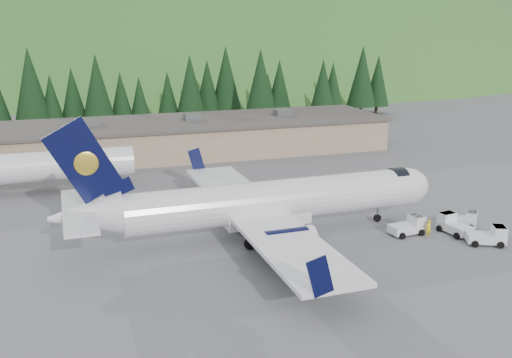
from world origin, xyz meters
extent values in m
plane|color=slate|center=(0.00, 0.00, 0.00)|extent=(600.00, 600.00, 0.00)
cylinder|color=white|center=(0.00, 0.00, 3.48)|extent=(28.73, 4.39, 3.85)
ellipsoid|color=white|center=(14.33, 0.27, 3.48)|extent=(5.08, 3.94, 3.85)
cylinder|color=black|center=(13.30, 0.25, 3.94)|extent=(1.49, 3.20, 3.17)
cone|color=white|center=(-17.40, -0.33, 3.89)|extent=(6.21, 3.96, 3.85)
cube|color=white|center=(-1.02, -0.02, 1.86)|extent=(8.25, 3.43, 1.02)
cube|color=white|center=(-2.05, -0.04, 2.46)|extent=(6.29, 34.90, 0.36)
cube|color=black|center=(-3.91, 17.33, 3.79)|extent=(2.08, 0.19, 2.94)
cube|color=black|center=(-3.25, -17.46, 3.79)|extent=(2.08, 0.19, 2.94)
cylinder|color=black|center=(-1.14, 5.92, 1.59)|extent=(4.34, 2.44, 2.35)
cylinder|color=white|center=(0.81, 5.95, 1.59)|extent=(0.66, 2.51, 2.50)
cube|color=white|center=(-1.14, 5.92, 2.15)|extent=(2.26, 0.30, 0.92)
cylinder|color=black|center=(-0.91, -5.95, 1.59)|extent=(4.34, 2.44, 2.35)
cylinder|color=white|center=(1.03, -5.92, 1.59)|extent=(0.66, 2.51, 2.50)
cube|color=white|center=(-0.91, -5.95, 2.15)|extent=(2.26, 0.30, 0.92)
cube|color=black|center=(-17.19, -0.33, 8.68)|extent=(6.33, 0.43, 7.51)
ellipsoid|color=gold|center=(-16.99, -0.12, 8.47)|extent=(2.03, 0.22, 2.03)
ellipsoid|color=gold|center=(-16.98, -0.53, 8.47)|extent=(2.03, 0.22, 2.03)
cube|color=black|center=(-14.53, -0.28, 6.02)|extent=(2.83, 0.31, 2.03)
cube|color=white|center=(-17.91, -0.34, 4.40)|extent=(2.90, 12.84, 0.23)
cylinder|color=slate|center=(11.26, 0.21, 0.92)|extent=(0.21, 0.21, 1.84)
cylinder|color=black|center=(11.26, 0.21, 0.39)|extent=(0.78, 0.30, 0.78)
cylinder|color=slate|center=(-3.12, 2.70, 1.02)|extent=(0.25, 0.25, 2.05)
cylinder|color=black|center=(-2.71, 2.71, 0.56)|extent=(1.13, 0.38, 1.13)
cylinder|color=black|center=(-3.53, 2.70, 0.56)|extent=(1.13, 0.38, 1.13)
cylinder|color=slate|center=(-3.02, -2.82, 1.02)|extent=(0.25, 0.25, 2.05)
cylinder|color=black|center=(-2.61, -2.81, 0.56)|extent=(1.13, 0.38, 1.13)
cylinder|color=black|center=(-3.43, -2.83, 0.56)|extent=(1.13, 0.38, 1.13)
cylinder|color=white|center=(-22.00, 22.00, 3.20)|extent=(22.00, 3.60, 3.60)
cube|color=silver|center=(12.07, -3.89, 0.62)|extent=(3.49, 1.96, 0.79)
cube|color=silver|center=(13.19, -3.80, 1.29)|extent=(1.25, 1.66, 1.01)
cube|color=black|center=(13.19, -3.80, 1.74)|extent=(1.13, 1.54, 0.11)
cylinder|color=black|center=(13.11, -2.90, 0.31)|extent=(0.65, 0.30, 0.63)
cylinder|color=black|center=(13.26, -4.69, 0.31)|extent=(0.65, 0.30, 0.63)
cylinder|color=black|center=(10.88, -3.09, 0.31)|extent=(0.65, 0.30, 0.63)
cylinder|color=black|center=(11.02, -4.88, 0.31)|extent=(0.65, 0.30, 0.63)
cube|color=silver|center=(18.49, -3.55, 0.57)|extent=(3.37, 3.14, 0.72)
cube|color=silver|center=(19.30, -4.20, 1.18)|extent=(1.71, 1.77, 0.93)
cube|color=black|center=(19.30, -4.20, 1.60)|extent=(1.56, 1.62, 0.10)
cylinder|color=black|center=(19.81, -3.56, 0.29)|extent=(0.59, 0.54, 0.58)
cylinder|color=black|center=(18.78, -4.84, 0.29)|extent=(0.59, 0.54, 0.58)
cylinder|color=black|center=(18.21, -2.27, 0.29)|extent=(0.59, 0.54, 0.58)
cylinder|color=black|center=(17.18, -3.55, 0.29)|extent=(0.59, 0.54, 0.58)
cube|color=silver|center=(16.66, -5.20, 0.62)|extent=(2.22, 3.62, 0.79)
cube|color=silver|center=(16.48, -4.09, 1.30)|extent=(1.74, 1.37, 1.02)
cube|color=black|center=(16.48, -4.09, 1.75)|extent=(1.61, 1.24, 0.11)
cylinder|color=black|center=(15.59, -4.23, 0.32)|extent=(0.35, 0.66, 0.63)
cylinder|color=black|center=(17.37, -3.94, 0.32)|extent=(0.35, 0.66, 0.63)
cylinder|color=black|center=(15.95, -6.46, 0.32)|extent=(0.35, 0.66, 0.63)
cylinder|color=black|center=(17.73, -6.18, 0.32)|extent=(0.35, 0.66, 0.63)
cube|color=gray|center=(-5.00, 38.00, 2.40)|extent=(70.00, 16.00, 4.80)
cube|color=#47423D|center=(-5.00, 38.00, 4.95)|extent=(71.00, 17.00, 0.40)
cube|color=slate|center=(-15.00, 38.00, 5.60)|extent=(2.50, 2.50, 1.00)
cube|color=slate|center=(0.00, 38.00, 5.60)|extent=(2.50, 2.50, 1.00)
cube|color=slate|center=(15.00, 38.00, 5.60)|extent=(2.50, 2.50, 1.00)
cube|color=silver|center=(17.61, -8.38, 0.62)|extent=(3.77, 2.92, 0.79)
cube|color=silver|center=(18.64, -8.83, 1.30)|extent=(1.67, 1.90, 1.01)
cube|color=black|center=(18.64, -8.83, 1.75)|extent=(1.52, 1.75, 0.11)
cylinder|color=black|center=(19.00, -8.01, 0.32)|extent=(0.68, 0.48, 0.63)
cylinder|color=black|center=(18.27, -9.66, 0.32)|extent=(0.68, 0.48, 0.63)
cylinder|color=black|center=(16.95, -7.09, 0.32)|extent=(0.68, 0.48, 0.63)
cylinder|color=black|center=(16.21, -8.74, 0.32)|extent=(0.68, 0.48, 0.63)
imported|color=yellow|center=(13.72, -5.07, 0.84)|extent=(0.65, 0.46, 1.68)
cone|color=black|center=(-24.42, 62.27, 8.96)|extent=(6.57, 6.57, 13.44)
cone|color=black|center=(-21.14, 62.56, 6.16)|extent=(4.52, 4.52, 9.25)
cone|color=black|center=(-17.30, 63.87, 6.77)|extent=(4.97, 4.97, 10.16)
cone|color=black|center=(-12.92, 61.16, 8.22)|extent=(6.03, 6.03, 12.32)
cone|color=black|center=(-8.51, 63.53, 6.19)|extent=(4.54, 4.54, 9.29)
cone|color=black|center=(-5.03, 63.43, 5.61)|extent=(4.11, 4.11, 8.41)
cone|color=black|center=(0.94, 66.10, 5.97)|extent=(4.38, 4.38, 8.96)
cone|color=black|center=(5.19, 64.20, 7.85)|extent=(5.76, 5.76, 11.77)
cone|color=black|center=(9.47, 67.60, 7.15)|extent=(5.24, 5.24, 10.73)
cone|color=black|center=(13.56, 67.95, 8.68)|extent=(6.37, 6.37, 13.02)
cone|color=black|center=(17.23, 56.01, 8.64)|extent=(6.33, 6.33, 12.95)
cone|color=black|center=(22.20, 65.97, 5.46)|extent=(4.00, 4.00, 8.18)
cone|color=black|center=(24.84, 66.19, 7.05)|extent=(5.17, 5.17, 10.58)
cone|color=black|center=(31.19, 57.87, 7.32)|extent=(5.37, 5.37, 10.97)
cone|color=black|center=(34.18, 59.57, 6.86)|extent=(5.03, 5.03, 10.29)
cone|color=black|center=(38.30, 67.66, 5.15)|extent=(3.78, 3.78, 7.73)
cone|color=black|center=(42.67, 62.78, 8.64)|extent=(6.34, 6.34, 12.96)
cone|color=black|center=(47.54, 64.51, 7.39)|extent=(5.42, 5.42, 11.09)
ellipsoid|color=#1D5519|center=(40.00, 200.00, -85.00)|extent=(420.00, 300.00, 300.00)
ellipsoid|color=#1D5519|center=(160.00, 240.00, -85.00)|extent=(392.00, 280.00, 280.00)
camera|label=1|loc=(-17.81, -48.62, 19.78)|focal=40.00mm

